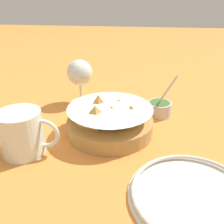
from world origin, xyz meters
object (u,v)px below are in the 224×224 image
at_px(food_basket, 112,120).
at_px(wine_glass, 80,74).
at_px(beer_mug, 22,134).
at_px(side_plate, 194,195).
at_px(sauce_cup, 159,108).

xyz_separation_m(food_basket, wine_glass, (-0.12, 0.18, 0.06)).
xyz_separation_m(food_basket, beer_mug, (-0.18, -0.11, 0.01)).
height_order(food_basket, side_plate, food_basket).
height_order(sauce_cup, wine_glass, wine_glass).
height_order(beer_mug, side_plate, beer_mug).
height_order(food_basket, beer_mug, beer_mug).
bearing_deg(beer_mug, food_basket, 31.30).
height_order(wine_glass, side_plate, wine_glass).
bearing_deg(wine_glass, food_basket, -55.42).
distance_m(sauce_cup, side_plate, 0.33).
distance_m(sauce_cup, wine_glass, 0.27).
distance_m(food_basket, beer_mug, 0.21).
distance_m(food_basket, sauce_cup, 0.17).
bearing_deg(sauce_cup, wine_glass, 165.68).
bearing_deg(side_plate, beer_mug, 164.66).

